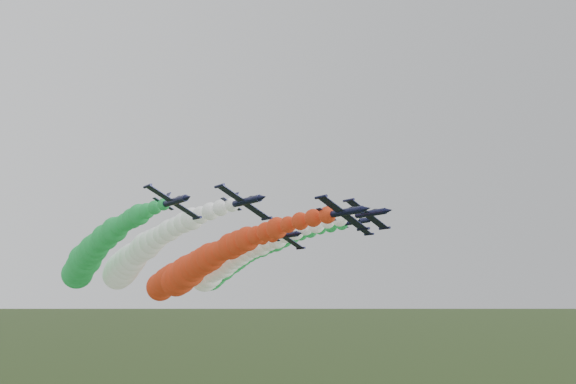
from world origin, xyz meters
The scene contains 6 objects.
jet_lead centered at (-1.65, 35.85, 36.06)m, with size 13.50×72.71×13.90m.
jet_inner_left centered at (-12.56, 44.44, 37.41)m, with size 13.39×72.60×13.79m.
jet_inner_right centered at (8.85, 41.87, 37.37)m, with size 13.74×72.95×14.14m.
jet_outer_left centered at (-19.74, 50.66, 37.97)m, with size 13.51×72.72×13.91m.
jet_outer_right centered at (16.67, 53.87, 37.64)m, with size 13.87×73.08×14.27m.
jet_trail centered at (4.14, 57.98, 34.88)m, with size 13.76×72.96×14.16m.
Camera 1 is at (-56.40, -68.96, 30.87)m, focal length 35.00 mm.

